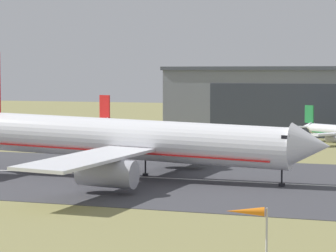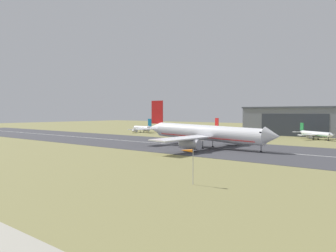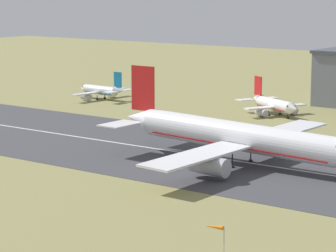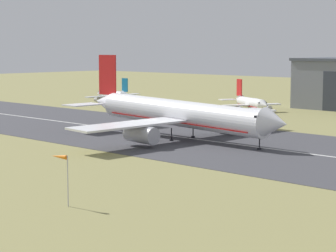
# 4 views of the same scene
# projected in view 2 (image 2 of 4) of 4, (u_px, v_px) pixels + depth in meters

# --- Properties ---
(ground_plane) EXTENTS (654.68, 654.68, 0.00)m
(ground_plane) POSITION_uv_depth(u_px,v_px,m) (30.00, 164.00, 84.02)
(ground_plane) COLOR olive
(runway_strip) EXTENTS (414.68, 50.12, 0.06)m
(runway_strip) POSITION_uv_depth(u_px,v_px,m) (179.00, 145.00, 133.44)
(runway_strip) COLOR #3D3D42
(runway_strip) RESTS_ON ground_plane
(runway_centreline) EXTENTS (373.21, 0.70, 0.01)m
(runway_centreline) POSITION_uv_depth(u_px,v_px,m) (179.00, 145.00, 133.43)
(runway_centreline) COLOR silver
(runway_centreline) RESTS_ON runway_strip
(hangar_building) EXTENTS (61.81, 29.11, 16.57)m
(hangar_building) POSITION_uv_depth(u_px,v_px,m) (301.00, 121.00, 190.94)
(hangar_building) COLOR slate
(hangar_building) RESTS_ON ground_plane
(airplane_landing) EXTENTS (57.32, 58.83, 18.24)m
(airplane_landing) POSITION_uv_depth(u_px,v_px,m) (206.00, 133.00, 122.58)
(airplane_landing) COLOR white
(airplane_landing) RESTS_ON ground_plane
(airplane_parked_west) EXTENTS (22.08, 19.67, 9.98)m
(airplane_parked_west) POSITION_uv_depth(u_px,v_px,m) (225.00, 131.00, 183.20)
(airplane_parked_west) COLOR white
(airplane_parked_west) RESTS_ON ground_plane
(airplane_parked_centre) EXTENTS (22.47, 19.65, 7.91)m
(airplane_parked_centre) POSITION_uv_depth(u_px,v_px,m) (316.00, 134.00, 160.06)
(airplane_parked_centre) COLOR silver
(airplane_parked_centre) RESTS_ON ground_plane
(airplane_parked_east) EXTENTS (18.89, 22.38, 9.11)m
(airplane_parked_east) POSITION_uv_depth(u_px,v_px,m) (142.00, 128.00, 216.34)
(airplane_parked_east) COLOR silver
(airplane_parked_east) RESTS_ON ground_plane
(windsock_pole) EXTENTS (2.69, 1.14, 6.60)m
(windsock_pole) POSITION_uv_depth(u_px,v_px,m) (187.00, 152.00, 60.70)
(windsock_pole) COLOR #B7B7BC
(windsock_pole) RESTS_ON ground_plane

